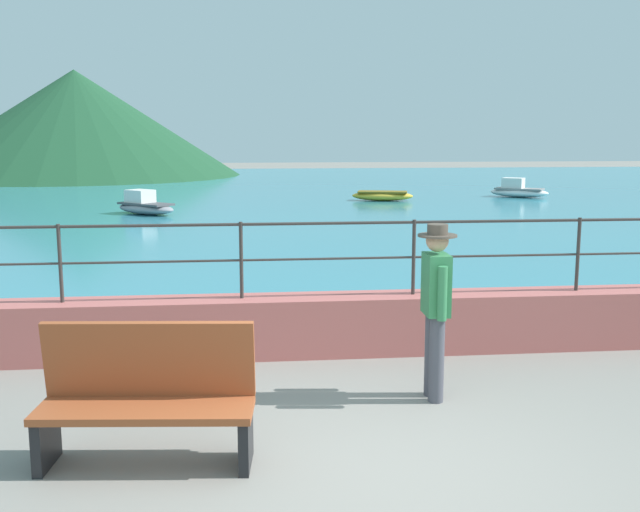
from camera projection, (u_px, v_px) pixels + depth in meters
ground_plane at (376, 473)px, 5.78m from camera, size 120.00×120.00×0.00m
promenade_wall at (328, 325)px, 8.86m from camera, size 20.00×0.56×0.70m
railing at (329, 244)px, 8.70m from camera, size 18.44×0.04×0.90m
lake_water at (266, 195)px, 31.12m from camera, size 64.00×44.32×0.06m
hill_main at (76, 124)px, 43.97m from camera, size 19.38×19.38×6.25m
bench_main at (147, 394)px, 5.91m from camera, size 1.75×0.71×1.13m
person_walking at (436, 303)px, 7.24m from camera, size 0.38×0.57×1.75m
boat_1 at (382, 196)px, 28.07m from camera, size 2.45×1.42×0.36m
boat_3 at (145, 206)px, 23.45m from camera, size 2.32×2.19×0.76m
boat_6 at (518, 190)px, 29.62m from camera, size 2.41×2.03×0.76m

